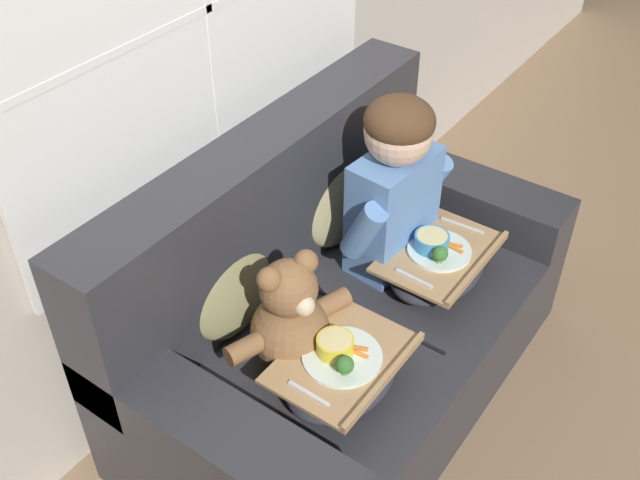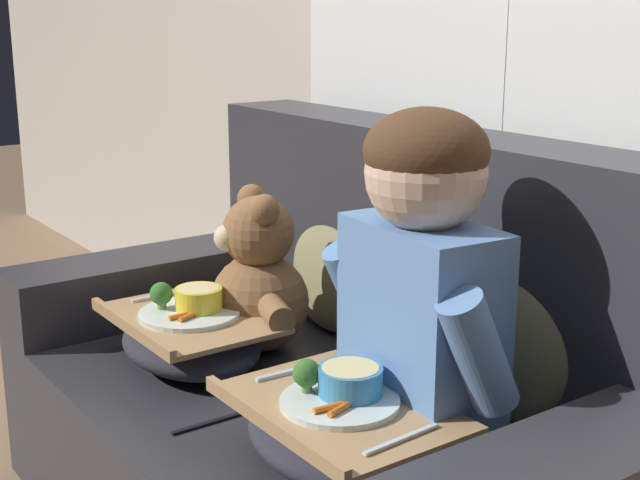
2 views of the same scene
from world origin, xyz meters
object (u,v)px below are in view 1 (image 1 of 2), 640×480
child_figure (396,177)px  lap_tray_teddy (342,370)px  couch (333,314)px  teddy_bear (291,320)px  throw_pillow_behind_teddy (229,283)px  lap_tray_child (437,264)px  throw_pillow_behind_child (336,193)px

child_figure → lap_tray_teddy: child_figure is taller
couch → teddy_bear: bearing=-170.5°
throw_pillow_behind_teddy → teddy_bear: 0.25m
throw_pillow_behind_teddy → lap_tray_teddy: (-0.00, -0.44, -0.12)m
lap_tray_child → throw_pillow_behind_teddy: bearing=143.8°
couch → teddy_bear: couch is taller
throw_pillow_behind_teddy → child_figure: bearing=-22.2°
throw_pillow_behind_teddy → lap_tray_child: bearing=-36.2°
throw_pillow_behind_teddy → teddy_bear: (-0.00, -0.25, -0.02)m
throw_pillow_behind_teddy → child_figure: child_figure is taller
couch → lap_tray_child: bearing=-38.8°
teddy_bear → lap_tray_child: size_ratio=0.98×
throw_pillow_behind_teddy → throw_pillow_behind_child: bearing=0.0°
throw_pillow_behind_child → lap_tray_child: bearing=-90.1°
child_figure → teddy_bear: bearing=-179.6°
couch → lap_tray_teddy: size_ratio=3.77×
throw_pillow_behind_child → teddy_bear: size_ratio=0.96×
lap_tray_teddy → couch: bearing=38.7°
throw_pillow_behind_child → lap_tray_child: size_ratio=0.94×
throw_pillow_behind_teddy → couch: bearing=-33.5°
teddy_bear → throw_pillow_behind_child: bearing=22.5°
child_figure → teddy_bear: size_ratio=1.51×
child_figure → throw_pillow_behind_child: bearing=90.0°
throw_pillow_behind_child → teddy_bear: teddy_bear is taller
couch → throw_pillow_behind_child: 0.45m
couch → lap_tray_teddy: (-0.30, -0.24, 0.15)m
couch → throw_pillow_behind_child: (0.30, 0.20, 0.27)m
throw_pillow_behind_child → throw_pillow_behind_teddy: bearing=180.0°
lap_tray_child → lap_tray_teddy: bearing=-180.0°
throw_pillow_behind_teddy → lap_tray_child: size_ratio=0.87×
teddy_bear → lap_tray_teddy: 0.22m
teddy_bear → lap_tray_teddy: bearing=-89.7°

